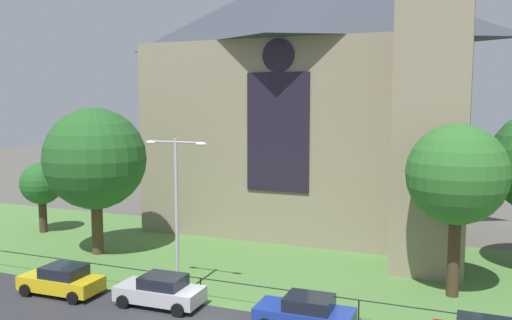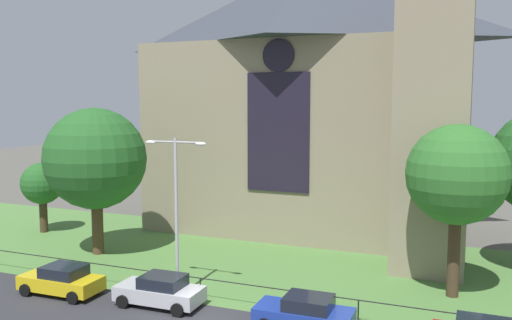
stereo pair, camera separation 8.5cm
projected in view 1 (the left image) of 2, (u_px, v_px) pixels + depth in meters
The scene contains 11 objects.
ground at pixel (276, 261), 33.25m from camera, with size 160.00×160.00×0.00m, color #56544C.
grass_verge at pixel (264, 271), 31.40m from camera, with size 120.00×20.00×0.01m, color #517F3D.
church_building at pixel (312, 95), 40.72m from camera, with size 23.20×16.20×26.00m.
iron_railing at pixel (200, 281), 26.68m from camera, with size 31.40×0.07×1.13m.
tree_left_near at pixel (95, 159), 34.28m from camera, with size 6.44×6.44×9.39m.
tree_left_far at pixel (42, 184), 40.29m from camera, with size 3.10×3.10×5.25m.
tree_right_near at pixel (457, 175), 26.66m from camera, with size 4.99×4.99×8.69m.
streetlamp_near at pixel (176, 197), 26.60m from camera, with size 3.37×0.26×8.00m.
parked_car_yellow at pixel (62, 280), 27.45m from camera, with size 4.23×2.08×1.51m.
parked_car_silver at pixel (161, 291), 25.93m from camera, with size 4.24×2.11×1.51m.
parked_car_blue at pixel (305, 313), 23.20m from camera, with size 4.23×2.09×1.51m.
Camera 1 is at (11.05, -20.46, 9.78)m, focal length 38.02 mm.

